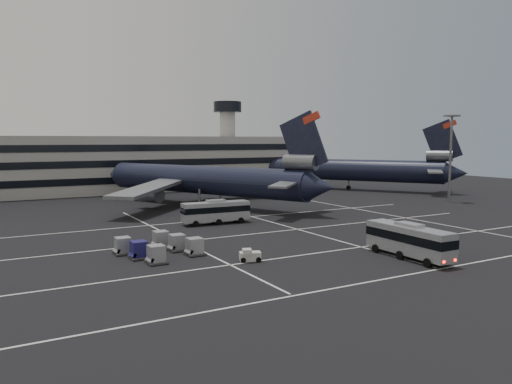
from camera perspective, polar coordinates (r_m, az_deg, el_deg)
ground at (r=64.52m, az=-2.14°, el=-5.77°), size 260.00×260.00×0.00m
lane_markings at (r=65.58m, az=-1.69°, el=-5.57°), size 90.00×55.62×0.01m
terminal at (r=130.08m, az=-17.87°, el=2.97°), size 125.00×26.00×24.00m
hills at (r=232.36m, az=-17.56°, el=-0.51°), size 352.00×180.00×44.00m
lightpole_right at (r=112.32m, az=21.38°, el=4.90°), size 2.40×2.40×18.28m
trijet_main at (r=99.44m, az=-5.92°, el=1.41°), size 43.23×54.21×18.08m
trijet_far at (r=133.30m, az=10.95°, el=2.57°), size 37.74×50.86×18.08m
bus_near at (r=58.08m, az=17.08°, el=-5.17°), size 3.04×11.33×3.98m
bus_far at (r=78.36m, az=-4.61°, el=-2.15°), size 10.90×3.24×3.80m
tug_b at (r=54.50m, az=-0.59°, el=-7.27°), size 2.59×2.08×1.46m
uld_cluster at (r=58.65m, az=-11.07°, el=-6.11°), size 9.71×10.61×1.98m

